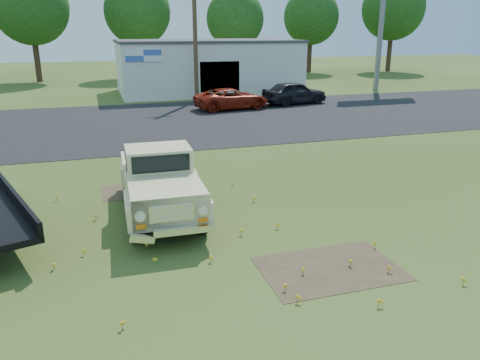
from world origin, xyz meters
name	(u,v)px	position (x,y,z in m)	size (l,w,h in m)	color
ground	(226,224)	(0.00, 0.00, 0.00)	(140.00, 140.00, 0.00)	#344817
asphalt_lot	(154,122)	(0.00, 15.00, 0.00)	(90.00, 14.00, 0.02)	black
dirt_patch_a	(330,269)	(1.50, -3.00, 0.00)	(3.00, 2.00, 0.01)	#453825
dirt_patch_b	(137,191)	(-2.00, 3.50, 0.00)	(2.20, 1.60, 0.01)	#453825
commercial_building	(207,66)	(6.00, 26.99, 2.10)	(14.20, 8.20, 4.15)	silver
utility_pole_mid	(195,35)	(4.00, 22.00, 4.60)	(1.60, 0.30, 9.00)	#412D1E
treeline_c	(30,7)	(-8.00, 39.50, 6.93)	(7.04, 7.04, 10.47)	#3D291C
treeline_d	(137,12)	(2.00, 40.50, 6.62)	(6.72, 6.72, 10.00)	#3D291C
treeline_e	(235,19)	(12.00, 39.00, 5.98)	(6.08, 6.08, 9.04)	#3D291C
treeline_f	(311,17)	(22.00, 41.50, 6.30)	(6.40, 6.40, 9.52)	#3D291C
treeline_g	(393,9)	(32.00, 40.00, 7.25)	(7.36, 7.36, 10.95)	#3D291C
vintage_pickup_truck	(160,181)	(-1.54, 1.34, 0.97)	(2.08, 5.34, 1.94)	beige
red_pickup	(232,99)	(5.43, 18.00, 0.67)	(2.21, 4.80, 1.33)	maroon
dark_sedan	(294,93)	(10.18, 18.82, 0.78)	(1.84, 4.57, 1.56)	black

